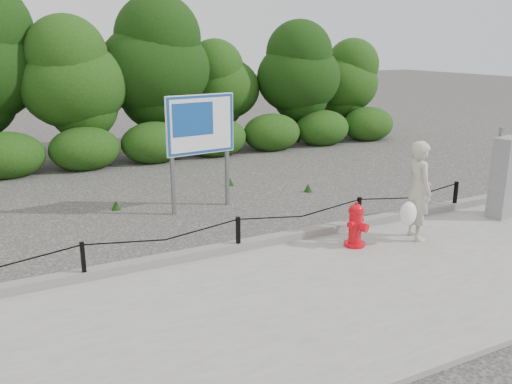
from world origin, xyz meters
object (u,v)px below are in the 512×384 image
Objects in this scene: utility_cabinet at (505,177)px; advertising_sign at (200,130)px; pedestrian at (418,192)px; fire_hydrant at (356,225)px.

advertising_sign is at bearing 134.79° from utility_cabinet.
utility_cabinet is (2.43, 0.15, -0.06)m from pedestrian.
utility_cabinet is 0.72× the size of advertising_sign.
fire_hydrant is at bearing 168.03° from utility_cabinet.
advertising_sign is (-5.04, 3.40, 0.84)m from utility_cabinet.
pedestrian is 0.72× the size of advertising_sign.
pedestrian is at bearing -32.92° from fire_hydrant.
fire_hydrant is 3.62m from utility_cabinet.
utility_cabinet is (3.59, -0.05, 0.43)m from fire_hydrant.
utility_cabinet is 6.14m from advertising_sign.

